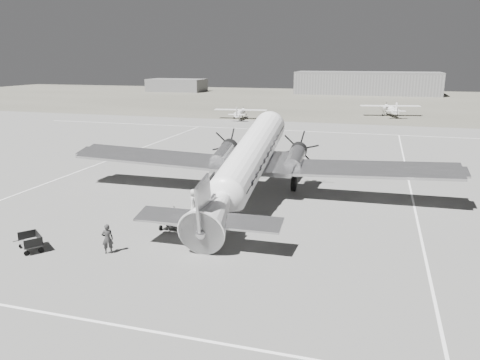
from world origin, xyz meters
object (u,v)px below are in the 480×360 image
object	(u,v)px
hangar_main	(367,83)
shed_secondary	(177,85)
light_plane_left	(240,114)
ground_crew	(108,239)
passenger	(194,202)
dc3_airliner	(248,164)
baggage_cart_near	(174,222)
light_plane_right	(390,110)
ramp_agent	(173,218)
baggage_cart_far	(31,243)

from	to	relation	value
hangar_main	shed_secondary	world-z (taller)	hangar_main
shed_secondary	light_plane_left	size ratio (longest dim) A/B	1.92
ground_crew	passenger	size ratio (longest dim) A/B	0.92
dc3_airliner	baggage_cart_near	world-z (taller)	dc3_airliner
dc3_airliner	baggage_cart_near	distance (m)	7.89
shed_secondary	light_plane_right	world-z (taller)	shed_secondary
shed_secondary	hangar_main	bearing A→B (deg)	4.76
dc3_airliner	light_plane_left	size ratio (longest dim) A/B	3.27
ramp_agent	light_plane_left	bearing A→B (deg)	44.15
shed_secondary	baggage_cart_far	size ratio (longest dim) A/B	10.79
light_plane_right	ground_crew	world-z (taller)	light_plane_right
baggage_cart_far	ramp_agent	bearing A→B (deg)	76.94
ground_crew	light_plane_right	bearing A→B (deg)	-132.09
baggage_cart_near	dc3_airliner	bearing A→B (deg)	73.54
baggage_cart_near	ground_crew	size ratio (longest dim) A/B	1.10
baggage_cart_near	passenger	world-z (taller)	passenger
shed_secondary	dc3_airliner	distance (m)	124.27
hangar_main	dc3_airliner	xyz separation A→B (m)	(-4.92, -116.39, -0.38)
dc3_airliner	passenger	size ratio (longest dim) A/B	16.63
light_plane_left	baggage_cart_far	distance (m)	59.92
shed_secondary	baggage_cart_near	size ratio (longest dim) A/B	9.70
light_plane_right	dc3_airliner	bearing A→B (deg)	-112.62
baggage_cart_near	light_plane_left	bearing A→B (deg)	108.01
ramp_agent	baggage_cart_near	bearing A→B (deg)	53.29
shed_secondary	ground_crew	bearing A→B (deg)	-67.73
light_plane_right	passenger	world-z (taller)	light_plane_right
light_plane_right	baggage_cart_far	distance (m)	74.48
light_plane_right	ramp_agent	xyz separation A→B (m)	(-13.89, -66.49, -0.34)
light_plane_left	passenger	xyz separation A→B (m)	(11.83, -51.38, -0.05)
passenger	light_plane_right	bearing A→B (deg)	-12.95
hangar_main	baggage_cart_near	size ratio (longest dim) A/B	22.63
shed_secondary	baggage_cart_near	xyz separation A→B (m)	(52.22, -118.35, -1.48)
shed_secondary	baggage_cart_far	bearing A→B (deg)	-69.62
light_plane_right	ground_crew	bearing A→B (deg)	-114.72
passenger	ground_crew	bearing A→B (deg)	163.40
light_plane_right	baggage_cart_far	xyz separation A→B (m)	(-20.22, -71.68, -0.67)
baggage_cart_near	light_plane_right	bearing A→B (deg)	84.05
dc3_airliner	light_plane_left	bearing A→B (deg)	105.61
passenger	shed_secondary	bearing A→B (deg)	23.73
hangar_main	passenger	size ratio (longest dim) A/B	22.75
light_plane_left	baggage_cart_far	size ratio (longest dim) A/B	5.63
dc3_airliner	light_plane_right	size ratio (longest dim) A/B	2.80
dc3_airliner	baggage_cart_far	size ratio (longest dim) A/B	18.41
shed_secondary	light_plane_left	xyz separation A→B (m)	(40.55, -63.95, -1.03)
ground_crew	passenger	distance (m)	7.69
light_plane_right	ground_crew	size ratio (longest dim) A/B	6.46
hangar_main	passenger	world-z (taller)	hangar_main
dc3_airliner	ground_crew	world-z (taller)	dc3_airliner
hangar_main	baggage_cart_near	bearing A→B (deg)	-93.61
shed_secondary	ramp_agent	bearing A→B (deg)	-66.19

